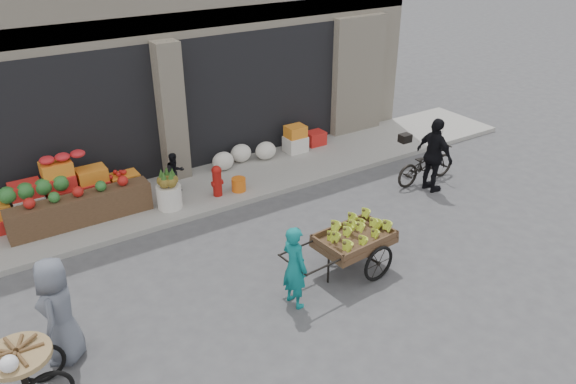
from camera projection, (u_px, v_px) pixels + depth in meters
ground at (293, 286)px, 9.65m from camera, size 80.00×80.00×0.00m
sidewalk at (193, 192)px, 12.69m from camera, size 18.00×2.20×0.12m
building at (118, 16)px, 14.13m from camera, size 14.00×6.45×7.00m
fruit_display at (73, 190)px, 11.42m from camera, size 3.10×1.12×1.24m
pineapple_bin at (169, 197)px, 11.81m from camera, size 0.52×0.52×0.50m
fire_hydrant at (217, 180)px, 12.25m from camera, size 0.22×0.22×0.71m
orange_bucket at (239, 184)px, 12.56m from camera, size 0.32×0.32×0.30m
right_bay_goods at (277, 145)px, 14.25m from camera, size 3.35×0.60×0.70m
seated_person at (175, 173)px, 12.36m from camera, size 0.51×0.43×0.93m
banana_cart at (352, 238)px, 9.73m from camera, size 2.33×1.10×0.95m
vendor_woman at (295, 267)px, 8.91m from camera, size 0.40×0.56×1.45m
tricycle_cart at (21, 370)px, 7.14m from camera, size 1.43×0.87×0.95m
vendor_grey at (58, 311)px, 7.78m from camera, size 0.85×0.96×1.65m
bicycle at (426, 164)px, 13.11m from camera, size 1.72×0.60×0.90m
cyclist at (434, 155)px, 12.53m from camera, size 0.42×1.01×1.72m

